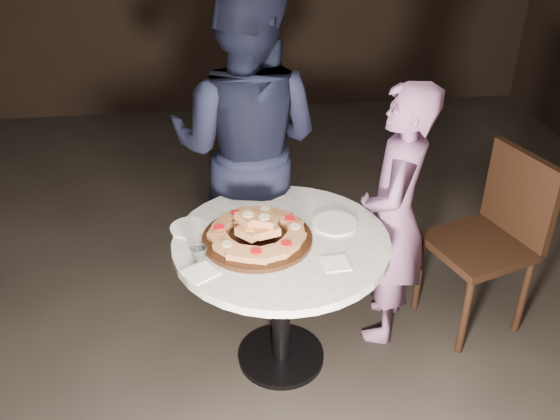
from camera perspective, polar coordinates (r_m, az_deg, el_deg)
name	(u,v)px	position (r m, az deg, el deg)	size (l,w,h in m)	color
floor	(261,356)	(3.44, -1.76, -13.17)	(7.00, 7.00, 0.00)	black
table	(281,264)	(3.02, 0.12, -4.93)	(1.33, 1.33, 0.77)	black
serving_board	(257,239)	(2.92, -2.09, -2.62)	(0.52, 0.52, 0.02)	black
focaccia_pile	(257,230)	(2.89, -2.11, -1.88)	(0.46, 0.46, 0.12)	#AB6F42
plate_left	(189,228)	(3.04, -8.29, -1.60)	(0.19, 0.19, 0.01)	white
plate_right	(335,223)	(3.05, 5.03, -1.23)	(0.22, 0.22, 0.01)	white
water_glass	(199,254)	(2.80, -7.41, -4.01)	(0.08, 0.08, 0.07)	silver
napkin_near	(201,272)	(2.74, -7.25, -5.67)	(0.13, 0.13, 0.01)	white
napkin_far	(336,263)	(2.78, 5.16, -4.89)	(0.12, 0.12, 0.01)	white
chair_far	(241,170)	(4.11, -3.54, 3.67)	(0.42, 0.44, 0.87)	black
chair_right	(495,230)	(3.54, 19.09, -1.72)	(0.61, 0.60, 1.00)	black
diner_navy	(246,146)	(3.45, -3.10, 5.83)	(0.90, 0.70, 1.85)	black
diner_teal	(394,217)	(3.23, 10.40, -0.66)	(0.53, 0.35, 1.45)	#865F96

